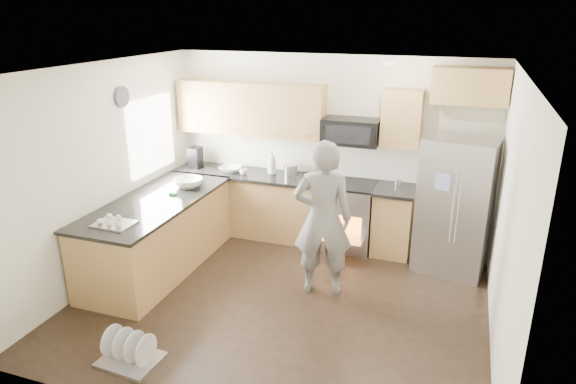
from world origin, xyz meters
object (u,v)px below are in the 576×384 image
at_px(stove_range, 347,200).
at_px(dish_rack, 130,353).
at_px(person, 323,219).
at_px(refrigerator, 455,206).

distance_m(stove_range, dish_rack, 3.49).
bearing_deg(person, stove_range, -102.84).
bearing_deg(dish_rack, person, 53.98).
bearing_deg(person, refrigerator, -156.14).
bearing_deg(refrigerator, dish_rack, -123.10).
relative_size(person, dish_rack, 3.19).
bearing_deg(refrigerator, stove_range, -179.70).
relative_size(stove_range, refrigerator, 1.04).
bearing_deg(stove_range, person, -89.02).
distance_m(stove_range, refrigerator, 1.45).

